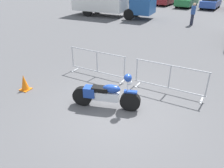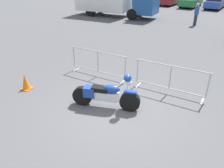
{
  "view_description": "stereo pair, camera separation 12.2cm",
  "coord_description": "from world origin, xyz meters",
  "px_view_note": "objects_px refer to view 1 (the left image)",
  "views": [
    {
      "loc": [
        2.55,
        -5.02,
        3.87
      ],
      "look_at": [
        -0.4,
        0.44,
        0.65
      ],
      "focal_mm": 35.0,
      "sensor_mm": 36.0,
      "label": 1
    },
    {
      "loc": [
        2.66,
        -4.96,
        3.87
      ],
      "look_at": [
        -0.4,
        0.44,
        0.65
      ],
      "focal_mm": 35.0,
      "sensor_mm": 36.0,
      "label": 2
    }
  ],
  "objects_px": {
    "motorcycle": "(106,94)",
    "pedestrian": "(193,13)",
    "parked_car_blue": "(211,2)",
    "crowd_barrier_near": "(97,63)",
    "traffic_cone": "(24,83)",
    "parked_car_green": "(187,0)",
    "crowd_barrier_far": "(169,79)"
  },
  "relations": [
    {
      "from": "parked_car_blue",
      "to": "pedestrian",
      "type": "xyz_separation_m",
      "value": [
        -0.22,
        -10.12,
        0.2
      ]
    },
    {
      "from": "crowd_barrier_near",
      "to": "traffic_cone",
      "type": "height_order",
      "value": "crowd_barrier_near"
    },
    {
      "from": "parked_car_green",
      "to": "pedestrian",
      "type": "height_order",
      "value": "pedestrian"
    },
    {
      "from": "motorcycle",
      "to": "pedestrian",
      "type": "xyz_separation_m",
      "value": [
        0.1,
        13.57,
        0.45
      ]
    },
    {
      "from": "motorcycle",
      "to": "pedestrian",
      "type": "relative_size",
      "value": 1.26
    },
    {
      "from": "motorcycle",
      "to": "traffic_cone",
      "type": "distance_m",
      "value": 3.2
    },
    {
      "from": "parked_car_green",
      "to": "traffic_cone",
      "type": "relative_size",
      "value": 7.61
    },
    {
      "from": "traffic_cone",
      "to": "crowd_barrier_near",
      "type": "bearing_deg",
      "value": 53.08
    },
    {
      "from": "pedestrian",
      "to": "traffic_cone",
      "type": "bearing_deg",
      "value": -115.42
    },
    {
      "from": "traffic_cone",
      "to": "parked_car_green",
      "type": "bearing_deg",
      "value": 88.07
    },
    {
      "from": "parked_car_green",
      "to": "parked_car_blue",
      "type": "bearing_deg",
      "value": -84.05
    },
    {
      "from": "parked_car_blue",
      "to": "parked_car_green",
      "type": "bearing_deg",
      "value": 95.95
    },
    {
      "from": "motorcycle",
      "to": "traffic_cone",
      "type": "bearing_deg",
      "value": 170.73
    },
    {
      "from": "motorcycle",
      "to": "traffic_cone",
      "type": "xyz_separation_m",
      "value": [
        -3.17,
        -0.4,
        -0.18
      ]
    },
    {
      "from": "crowd_barrier_near",
      "to": "parked_car_green",
      "type": "relative_size",
      "value": 0.57
    },
    {
      "from": "parked_car_green",
      "to": "pedestrian",
      "type": "bearing_deg",
      "value": -162.36
    },
    {
      "from": "pedestrian",
      "to": "traffic_cone",
      "type": "distance_m",
      "value": 14.36
    },
    {
      "from": "motorcycle",
      "to": "parked_car_green",
      "type": "height_order",
      "value": "parked_car_green"
    },
    {
      "from": "traffic_cone",
      "to": "motorcycle",
      "type": "bearing_deg",
      "value": 7.23
    },
    {
      "from": "parked_car_green",
      "to": "parked_car_blue",
      "type": "relative_size",
      "value": 1.05
    },
    {
      "from": "parked_car_blue",
      "to": "pedestrian",
      "type": "relative_size",
      "value": 2.53
    },
    {
      "from": "crowd_barrier_near",
      "to": "parked_car_green",
      "type": "xyz_separation_m",
      "value": [
        -0.89,
        21.74,
        0.19
      ]
    },
    {
      "from": "crowd_barrier_near",
      "to": "parked_car_blue",
      "type": "relative_size",
      "value": 0.6
    },
    {
      "from": "crowd_barrier_near",
      "to": "pedestrian",
      "type": "relative_size",
      "value": 1.51
    },
    {
      "from": "crowd_barrier_near",
      "to": "parked_car_blue",
      "type": "xyz_separation_m",
      "value": [
        1.8,
        21.84,
        0.16
      ]
    },
    {
      "from": "motorcycle",
      "to": "crowd_barrier_near",
      "type": "height_order",
      "value": "motorcycle"
    },
    {
      "from": "crowd_barrier_far",
      "to": "pedestrian",
      "type": "relative_size",
      "value": 1.51
    },
    {
      "from": "crowd_barrier_near",
      "to": "parked_car_green",
      "type": "bearing_deg",
      "value": 92.34
    },
    {
      "from": "crowd_barrier_far",
      "to": "parked_car_green",
      "type": "bearing_deg",
      "value": 100.0
    },
    {
      "from": "motorcycle",
      "to": "crowd_barrier_far",
      "type": "bearing_deg",
      "value": 35.01
    },
    {
      "from": "parked_car_green",
      "to": "parked_car_blue",
      "type": "distance_m",
      "value": 2.69
    },
    {
      "from": "parked_car_green",
      "to": "traffic_cone",
      "type": "xyz_separation_m",
      "value": [
        -0.81,
        -23.99,
        -0.47
      ]
    }
  ]
}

